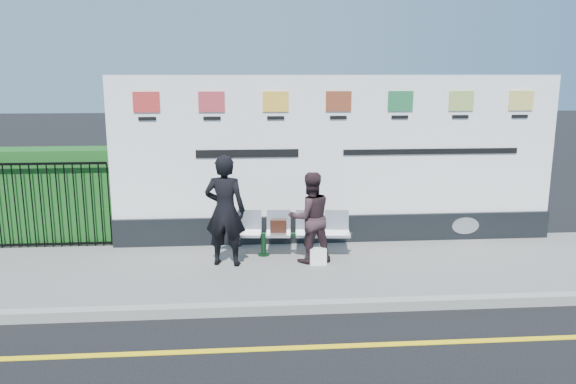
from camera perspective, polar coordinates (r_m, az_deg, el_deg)
The scene contains 12 objects.
ground at distance 6.89m, azimuth 5.88°, elevation -15.32°, with size 80.00×80.00×0.00m, color black.
pavement at distance 9.14m, azimuth 3.07°, elevation -7.81°, with size 14.00×3.00×0.12m, color slate.
kerb at distance 7.75m, azimuth 4.55°, elevation -11.49°, with size 14.00×0.18×0.14m, color gray.
yellow_line at distance 6.89m, azimuth 5.88°, elevation -15.29°, with size 14.00×0.10×0.01m, color yellow.
billboard at distance 10.15m, azimuth 4.95°, elevation 2.13°, with size 8.00×0.30×3.00m.
hedge at distance 11.08m, azimuth -22.37°, elevation -0.27°, with size 2.35×0.70×1.70m, color #19511A.
railing at distance 10.68m, azimuth -23.06°, elevation -1.20°, with size 2.05×0.06×1.54m, color black, non-canonical shape.
bench at distance 9.53m, azimuth 0.52°, elevation -5.27°, with size 1.91×0.51×0.41m, color #B7BAC0, non-canonical shape.
woman_left at distance 8.96m, azimuth -6.41°, elevation -1.89°, with size 0.65×0.43×1.79m, color black.
woman_right at distance 9.09m, azimuth 2.26°, elevation -2.59°, with size 0.72×0.56×1.49m, color #322024.
handbag_brown at distance 9.44m, azimuth -0.99°, elevation -3.46°, with size 0.27×0.12×0.21m, color black.
carrier_bag_white at distance 9.13m, azimuth 3.05°, elevation -6.54°, with size 0.27×0.16×0.27m, color white.
Camera 1 is at (-1.16, -6.01, 3.16)m, focal length 35.00 mm.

